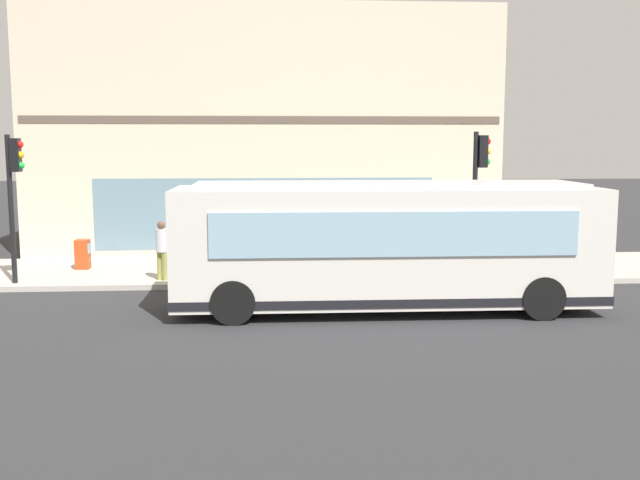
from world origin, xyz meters
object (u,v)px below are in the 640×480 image
Objects in this scene: fire_hydrant at (328,261)px; pedestrian_near_building_entrance at (162,246)px; pedestrian_by_light_pole at (172,237)px; city_bus_nearside at (386,246)px; traffic_light_near_corner at (479,177)px; pedestrian_near_hydrant at (314,232)px; newspaper_vending_box at (83,254)px; traffic_light_down_block at (14,180)px; pedestrian_walking_along_curb at (238,232)px.

pedestrian_near_building_entrance reaches higher than fire_hydrant.
pedestrian_near_building_entrance is (-2.62, -0.05, 0.06)m from pedestrian_by_light_pole.
city_bus_nearside is 4.55m from fire_hydrant.
pedestrian_near_hydrant is (3.75, 4.44, -2.00)m from traffic_light_near_corner.
city_bus_nearside is 11.18× the size of newspaper_vending_box.
traffic_light_near_corner is 12.81m from traffic_light_down_block.
traffic_light_near_corner reaches higher than city_bus_nearside.
pedestrian_by_light_pole is at bearing -54.64° from traffic_light_down_block.
newspaper_vending_box is (2.32, 11.62, -2.43)m from traffic_light_near_corner.
traffic_light_near_corner reaches higher than fire_hydrant.
traffic_light_near_corner is at bearing -113.22° from pedestrian_walking_along_curb.
city_bus_nearside is at bearing 135.97° from traffic_light_near_corner.
traffic_light_down_block is at bearing 125.36° from pedestrian_by_light_pole.
traffic_light_down_block is 9.32m from pedestrian_near_hydrant.
city_bus_nearside is 10.33m from traffic_light_down_block.
traffic_light_near_corner is 4.61× the size of newspaper_vending_box.
pedestrian_near_hydrant is 0.93× the size of pedestrian_near_building_entrance.
traffic_light_down_block is 2.29× the size of pedestrian_walking_along_curb.
fire_hydrant is at bearing -83.93° from traffic_light_down_block.
pedestrian_near_building_entrance is (-2.74, 2.01, -0.06)m from pedestrian_walking_along_curb.
traffic_light_near_corner is at bearing -44.03° from city_bus_nearside.
pedestrian_by_light_pole is 1.75× the size of newspaper_vending_box.
newspaper_vending_box is (5.58, 8.47, -0.95)m from city_bus_nearside.
newspaper_vending_box is (1.28, 7.42, 0.09)m from fire_hydrant.
pedestrian_by_light_pole reaches higher than pedestrian_near_hydrant.
traffic_light_down_block is 6.79m from pedestrian_walking_along_curb.
traffic_light_near_corner reaches higher than newspaper_vending_box.
pedestrian_near_hydrant is at bearing -66.59° from traffic_light_down_block.
pedestrian_near_building_entrance is at bearing 88.57° from traffic_light_near_corner.
traffic_light_near_corner is 9.62m from pedestrian_by_light_pole.
pedestrian_near_hydrant is (7.01, 1.29, -0.51)m from city_bus_nearside.
city_bus_nearside is at bearing -166.30° from fire_hydrant.
pedestrian_walking_along_curb is at bearing -36.22° from pedestrian_near_building_entrance.
pedestrian_walking_along_curb is 1.13× the size of pedestrian_by_light_pole.
fire_hydrant is at bearing 76.11° from traffic_light_near_corner.
traffic_light_near_corner is 2.48× the size of pedestrian_near_building_entrance.
pedestrian_near_building_entrance is at bearing 99.80° from fire_hydrant.
pedestrian_near_building_entrance is 3.45m from newspaper_vending_box.
newspaper_vending_box is (-1.42, 7.18, -0.44)m from pedestrian_near_hydrant.
newspaper_vending_box is (-0.65, 4.70, -0.57)m from pedestrian_walking_along_curb.
fire_hydrant is 0.47× the size of pedestrian_by_light_pole.
pedestrian_by_light_pole is (-0.12, 2.06, -0.13)m from pedestrian_walking_along_curb.
pedestrian_near_hydrant reaches higher than newspaper_vending_box.
traffic_light_down_block is at bearing 151.51° from newspaper_vending_box.
pedestrian_near_building_entrance is (-3.52, 4.48, 0.07)m from pedestrian_near_hydrant.
pedestrian_by_light_pole is (-0.90, 4.53, 0.01)m from pedestrian_near_hydrant.
pedestrian_near_building_entrance is at bearing 143.78° from pedestrian_walking_along_curb.
pedestrian_near_hydrant is at bearing 10.44° from city_bus_nearside.
pedestrian_near_building_entrance is (0.10, -3.89, -1.87)m from traffic_light_down_block.
pedestrian_walking_along_curb is 1.97× the size of newspaper_vending_box.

